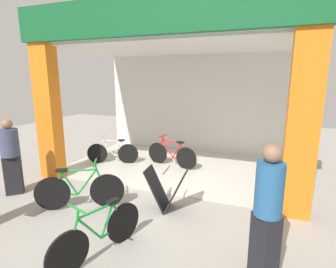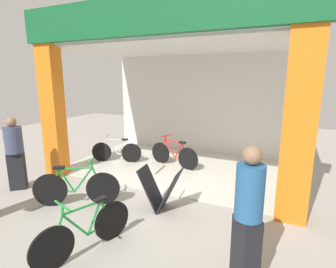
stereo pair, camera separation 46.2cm
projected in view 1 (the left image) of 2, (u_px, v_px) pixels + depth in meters
The scene contains 9 objects.
ground_plane at pixel (154, 192), 5.86m from camera, with size 20.35×20.35×0.00m, color #9E9991.
shop_facade at pixel (180, 90), 7.11m from camera, with size 6.38×3.91×4.06m.
bicycle_inside_0 at pixel (172, 155), 7.50m from camera, with size 1.58×0.49×0.88m.
bicycle_inside_1 at pixel (113, 153), 7.77m from camera, with size 1.46×0.55×0.84m.
bicycle_parked_0 at pixel (80, 190), 5.07m from camera, with size 1.50×0.86×0.93m.
bicycle_parked_1 at pixel (99, 234), 3.69m from camera, with size 0.55×1.50×0.86m.
sandwich_board_sign at pixel (167, 189), 5.01m from camera, with size 0.83×0.53×0.83m.
pedestrian_0 at pixel (267, 213), 3.15m from camera, with size 0.46×0.46×1.76m.
pedestrian_3 at pixel (11, 156), 5.63m from camera, with size 0.53×0.53×1.66m.
Camera 1 is at (2.20, -5.01, 2.49)m, focal length 28.02 mm.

